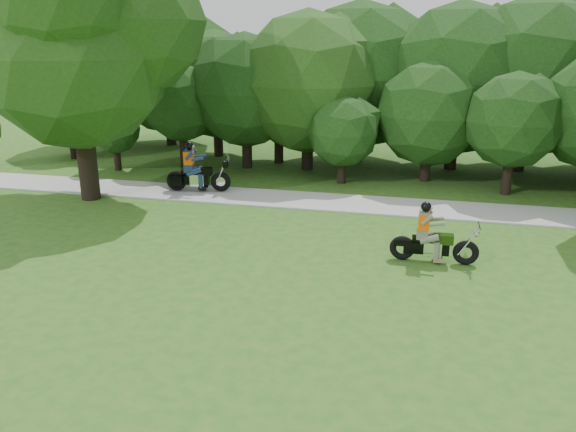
# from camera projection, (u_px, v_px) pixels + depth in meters

# --- Properties ---
(ground) EXTENTS (100.00, 100.00, 0.00)m
(ground) POSITION_uv_depth(u_px,v_px,m) (354.00, 309.00, 12.25)
(ground) COLOR #285E1B
(ground) RESTS_ON ground
(walkway) EXTENTS (60.00, 2.20, 0.06)m
(walkway) POSITION_uv_depth(u_px,v_px,m) (383.00, 206.00, 19.65)
(walkway) COLOR #ADADA8
(walkway) RESTS_ON ground
(tree_line) EXTENTS (40.29, 12.06, 7.53)m
(tree_line) POSITION_uv_depth(u_px,v_px,m) (431.00, 85.00, 24.36)
(tree_line) COLOR black
(tree_line) RESTS_ON ground
(big_tree_west) EXTENTS (8.64, 6.56, 9.96)m
(big_tree_west) POSITION_uv_depth(u_px,v_px,m) (78.00, 34.00, 19.20)
(big_tree_west) COLOR black
(big_tree_west) RESTS_ON ground
(chopper_motorcycle) EXTENTS (2.29, 0.61, 1.64)m
(chopper_motorcycle) POSITION_uv_depth(u_px,v_px,m) (430.00, 240.00, 14.64)
(chopper_motorcycle) COLOR black
(chopper_motorcycle) RESTS_ON ground
(touring_motorcycle) EXTENTS (2.47, 1.02, 1.89)m
(touring_motorcycle) POSITION_uv_depth(u_px,v_px,m) (194.00, 173.00, 21.21)
(touring_motorcycle) COLOR black
(touring_motorcycle) RESTS_ON walkway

